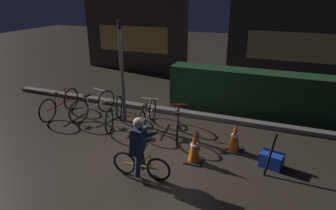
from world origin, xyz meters
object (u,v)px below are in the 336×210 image
object	(u,v)px
street_post	(122,74)
blue_crate	(272,160)
parked_bike_left_mid	(93,106)
parked_bike_center_left	(114,113)
closed_umbrella	(270,154)
parked_bike_right_mid	(178,123)
cyclist	(140,147)
traffic_cone_far	(235,138)
parked_bike_leftmost	(60,104)
parked_bike_center_right	(147,115)
traffic_cone_near	(194,148)

from	to	relation	value
street_post	blue_crate	xyz separation A→B (m)	(3.92, -0.90, -1.19)
parked_bike_left_mid	parked_bike_center_left	bearing A→B (deg)	-91.67
parked_bike_left_mid	blue_crate	size ratio (longest dim) A/B	3.65
parked_bike_center_left	closed_umbrella	size ratio (longest dim) A/B	1.86
parked_bike_right_mid	closed_umbrella	world-z (taller)	closed_umbrella
cyclist	closed_umbrella	world-z (taller)	cyclist
parked_bike_left_mid	traffic_cone_far	distance (m)	4.06
parked_bike_left_mid	closed_umbrella	bearing A→B (deg)	-87.99
parked_bike_left_mid	closed_umbrella	distance (m)	4.93
street_post	cyclist	size ratio (longest dim) A/B	2.15
parked_bike_leftmost	cyclist	world-z (taller)	cyclist
parked_bike_left_mid	blue_crate	distance (m)	4.93
parked_bike_left_mid	parked_bike_center_right	world-z (taller)	parked_bike_left_mid
cyclist	closed_umbrella	bearing A→B (deg)	21.79
parked_bike_leftmost	traffic_cone_near	distance (m)	4.40
parked_bike_left_mid	parked_bike_center_left	distance (m)	0.87
cyclist	closed_umbrella	xyz separation A→B (m)	(2.29, 1.03, -0.22)
street_post	parked_bike_center_right	size ratio (longest dim) A/B	1.73
parked_bike_left_mid	parked_bike_center_right	bearing A→B (deg)	-76.86
parked_bike_left_mid	traffic_cone_far	bearing A→B (deg)	-81.80
parked_bike_left_mid	cyclist	distance (m)	3.29
parked_bike_center_right	parked_bike_right_mid	size ratio (longest dim) A/B	1.02
blue_crate	closed_umbrella	size ratio (longest dim) A/B	0.52
parked_bike_center_left	blue_crate	world-z (taller)	parked_bike_center_left
parked_bike_leftmost	parked_bike_center_left	xyz separation A→B (m)	(1.79, 0.01, -0.00)
traffic_cone_far	closed_umbrella	world-z (taller)	closed_umbrella
parked_bike_center_right	cyclist	world-z (taller)	cyclist
parked_bike_leftmost	traffic_cone_near	bearing A→B (deg)	-103.27
parked_bike_center_right	blue_crate	distance (m)	3.26
traffic_cone_near	closed_umbrella	bearing A→B (deg)	5.78
traffic_cone_near	traffic_cone_far	bearing A→B (deg)	47.69
blue_crate	closed_umbrella	bearing A→B (deg)	-98.84
parked_bike_center_right	traffic_cone_far	world-z (taller)	parked_bike_center_right
parked_bike_right_mid	closed_umbrella	distance (m)	2.39
parked_bike_left_mid	traffic_cone_far	xyz separation A→B (m)	(4.04, -0.44, -0.02)
parked_bike_left_mid	cyclist	world-z (taller)	cyclist
traffic_cone_near	cyclist	bearing A→B (deg)	-132.32
traffic_cone_far	blue_crate	bearing A→B (deg)	-24.17
traffic_cone_near	parked_bike_leftmost	bearing A→B (deg)	167.40
parked_bike_center_left	traffic_cone_far	distance (m)	3.21
street_post	parked_bike_center_left	xyz separation A→B (m)	(-0.11, -0.34, -1.00)
closed_umbrella	traffic_cone_near	bearing A→B (deg)	123.77
parked_bike_right_mid	closed_umbrella	xyz separation A→B (m)	(2.22, -0.86, 0.08)
parked_bike_leftmost	parked_bike_center_right	xyz separation A→B (m)	(2.65, 0.21, -0.02)
street_post	traffic_cone_far	xyz separation A→B (m)	(3.10, -0.53, -1.02)
traffic_cone_near	traffic_cone_far	size ratio (longest dim) A/B	1.02
parked_bike_center_left	traffic_cone_far	world-z (taller)	parked_bike_center_left
parked_bike_right_mid	cyclist	bearing A→B (deg)	159.41
blue_crate	traffic_cone_near	bearing A→B (deg)	-165.27
parked_bike_leftmost	parked_bike_center_right	size ratio (longest dim) A/B	1.07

